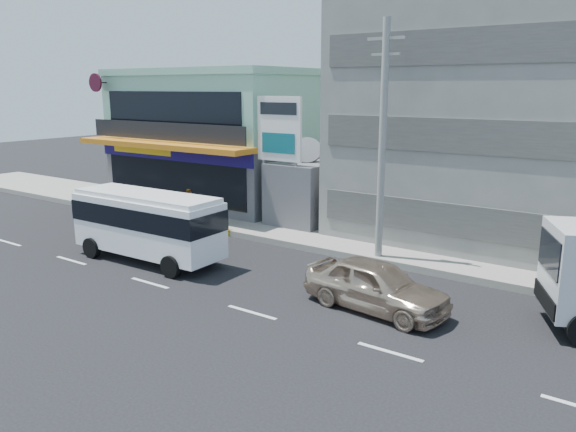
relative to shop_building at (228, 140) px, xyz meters
The scene contains 11 objects.
ground 16.57m from the shop_building, 60.16° to the right, with size 120.00×120.00×0.00m, color black.
sidewalk 14.27m from the shop_building, 18.88° to the right, with size 70.00×5.00×0.30m, color gray.
shop_building is the anchor object (origin of this frame).
concrete_building 18.28m from the shop_building, ahead, with size 16.00×12.00×14.00m, color gray.
gap_structure 8.53m from the shop_building, 13.67° to the right, with size 3.00×6.00×3.50m, color #504F55.
satellite_dish 8.54m from the shop_building, 20.21° to the right, with size 1.50×1.50×0.15m, color slate.
billboard 8.92m from the shop_building, 32.32° to the right, with size 2.60×0.18×6.90m.
utility_pole_near 15.50m from the shop_building, 25.06° to the right, with size 1.60×0.30×10.00m.
minibus 13.48m from the shop_building, 64.31° to the right, with size 7.14×2.63×2.96m.
sedan 20.06m from the shop_building, 34.94° to the right, with size 2.03×5.05×1.72m, color beige.
motorcycle_rider 9.22m from the shop_building, 62.40° to the right, with size 1.91×1.07×2.32m.
Camera 1 is at (16.02, -13.64, 7.33)m, focal length 35.00 mm.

